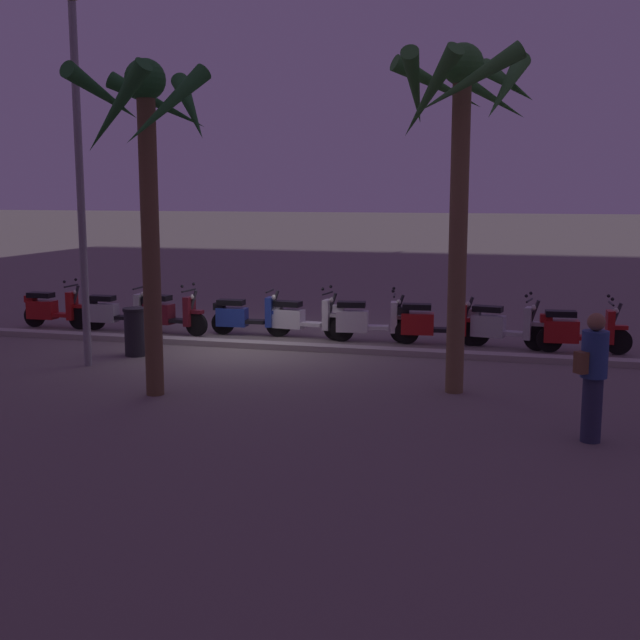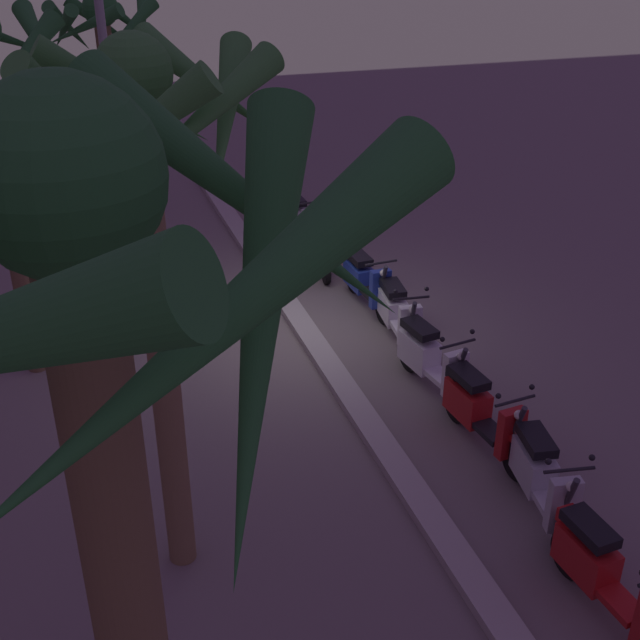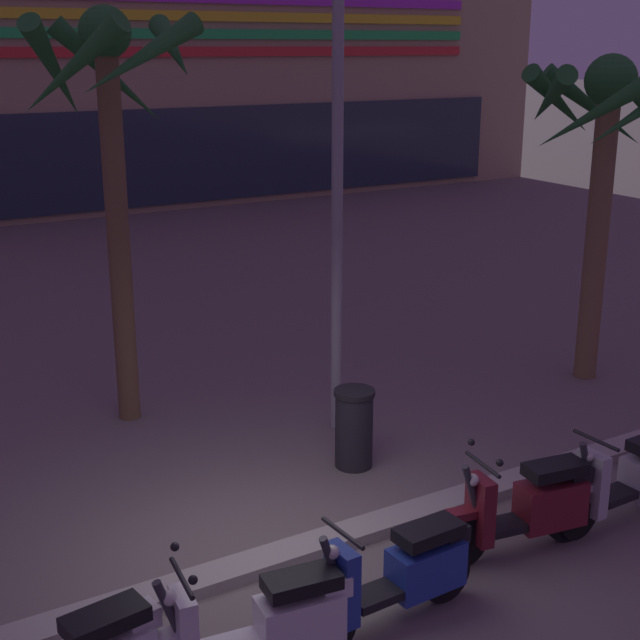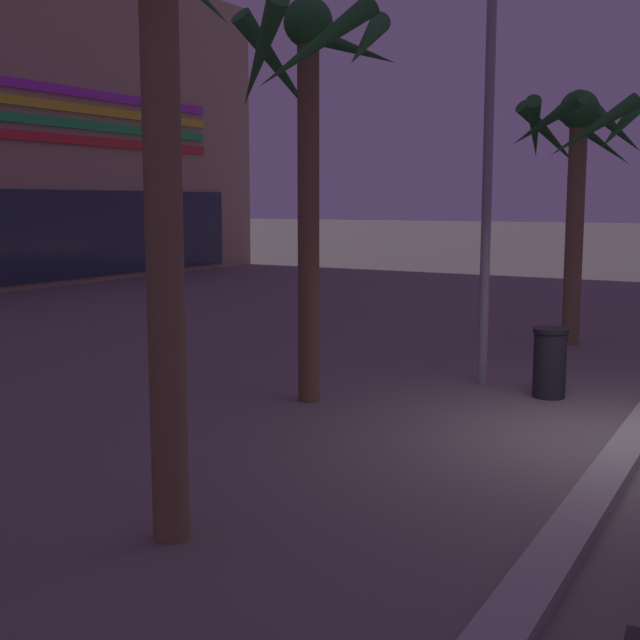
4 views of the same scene
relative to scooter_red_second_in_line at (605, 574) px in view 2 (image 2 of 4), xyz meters
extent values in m
plane|color=slate|center=(6.64, 1.18, -0.46)|extent=(200.00, 200.00, 0.00)
cube|color=#ADA89E|center=(6.64, 1.06, -0.40)|extent=(60.00, 0.36, 0.12)
cylinder|color=black|center=(0.51, 0.03, -0.20)|extent=(0.53, 0.13, 0.52)
cube|color=red|center=(-0.20, -0.01, -0.14)|extent=(0.62, 0.32, 0.08)
cube|color=red|center=(0.29, 0.02, -0.02)|extent=(0.70, 0.37, 0.44)
cube|color=black|center=(0.31, 0.02, 0.33)|extent=(0.62, 0.34, 0.12)
cube|color=red|center=(0.59, 0.04, 0.23)|extent=(0.25, 0.22, 0.16)
cylinder|color=black|center=(0.75, -0.08, -0.20)|extent=(0.53, 0.19, 0.52)
cylinder|color=black|center=(1.96, -0.30, -0.20)|extent=(0.53, 0.19, 0.52)
cube|color=silver|center=(1.31, -0.18, -0.14)|extent=(0.64, 0.38, 0.08)
cube|color=silver|center=(1.74, -0.26, -0.02)|extent=(0.73, 0.44, 0.45)
cube|color=black|center=(1.76, -0.26, 0.34)|extent=(0.64, 0.40, 0.12)
cube|color=silver|center=(0.93, -0.11, 0.09)|extent=(0.20, 0.36, 0.66)
cube|color=silver|center=(0.75, -0.08, 0.09)|extent=(0.34, 0.21, 0.08)
cylinder|color=#333338|center=(0.85, -0.10, 0.24)|extent=(0.29, 0.12, 0.69)
cylinder|color=black|center=(0.93, -0.11, 0.56)|extent=(0.14, 0.56, 0.04)
sphere|color=white|center=(0.83, -0.10, 0.42)|extent=(0.12, 0.12, 0.12)
cube|color=silver|center=(2.04, -0.31, 0.24)|extent=(0.27, 0.24, 0.16)
sphere|color=black|center=(0.91, -0.35, 0.68)|extent=(0.07, 0.07, 0.07)
sphere|color=black|center=(0.99, 0.12, 0.68)|extent=(0.07, 0.07, 0.07)
cylinder|color=black|center=(2.09, -0.27, -0.20)|extent=(0.53, 0.15, 0.52)
cylinder|color=black|center=(3.42, -0.14, -0.20)|extent=(0.53, 0.15, 0.52)
cube|color=black|center=(2.71, -0.21, -0.14)|extent=(0.62, 0.34, 0.08)
cube|color=red|center=(3.21, -0.16, -0.02)|extent=(0.71, 0.38, 0.45)
cube|color=black|center=(3.23, -0.16, 0.35)|extent=(0.63, 0.36, 0.12)
cube|color=red|center=(2.27, -0.25, 0.09)|extent=(0.17, 0.35, 0.66)
cube|color=red|center=(2.09, -0.27, 0.09)|extent=(0.33, 0.19, 0.08)
cylinder|color=#333338|center=(2.19, -0.26, 0.24)|extent=(0.29, 0.10, 0.69)
cylinder|color=black|center=(2.27, -0.25, 0.56)|extent=(0.09, 0.56, 0.04)
sphere|color=white|center=(2.17, -0.26, 0.42)|extent=(0.12, 0.12, 0.12)
cube|color=black|center=(3.50, -0.13, 0.25)|extent=(0.26, 0.22, 0.16)
sphere|color=black|center=(2.31, -0.49, 0.68)|extent=(0.07, 0.07, 0.07)
sphere|color=black|center=(2.26, -0.01, 0.68)|extent=(0.07, 0.07, 0.07)
cylinder|color=black|center=(3.54, -0.25, -0.20)|extent=(0.53, 0.17, 0.52)
cylinder|color=black|center=(4.83, -0.08, -0.20)|extent=(0.53, 0.17, 0.52)
cube|color=white|center=(4.14, -0.17, -0.14)|extent=(0.63, 0.36, 0.08)
cube|color=white|center=(4.61, -0.11, -0.01)|extent=(0.72, 0.41, 0.45)
cube|color=black|center=(4.63, -0.10, 0.35)|extent=(0.64, 0.38, 0.12)
cube|color=white|center=(3.72, -0.23, 0.09)|extent=(0.19, 0.36, 0.66)
cube|color=white|center=(3.54, -0.25, 0.09)|extent=(0.34, 0.20, 0.08)
cylinder|color=#333338|center=(3.64, -0.24, 0.24)|extent=(0.29, 0.11, 0.69)
cylinder|color=black|center=(3.72, -0.23, 0.56)|extent=(0.12, 0.56, 0.04)
sphere|color=white|center=(3.62, -0.24, 0.42)|extent=(0.12, 0.12, 0.12)
cube|color=white|center=(4.91, -0.07, 0.25)|extent=(0.27, 0.23, 0.16)
sphere|color=black|center=(3.77, -0.46, 0.68)|extent=(0.07, 0.07, 0.07)
sphere|color=black|center=(3.71, 0.01, 0.68)|extent=(0.07, 0.07, 0.07)
cylinder|color=black|center=(5.00, -0.18, -0.20)|extent=(0.53, 0.16, 0.52)
cylinder|color=black|center=(6.32, -0.35, -0.20)|extent=(0.53, 0.16, 0.52)
cube|color=white|center=(5.61, -0.26, -0.14)|extent=(0.63, 0.35, 0.08)
cube|color=white|center=(6.10, -0.32, -0.05)|extent=(0.71, 0.40, 0.41)
cube|color=black|center=(6.12, -0.32, 0.28)|extent=(0.63, 0.37, 0.12)
cube|color=white|center=(5.18, -0.21, 0.09)|extent=(0.18, 0.35, 0.66)
cube|color=white|center=(5.00, -0.18, 0.09)|extent=(0.34, 0.20, 0.08)
cylinder|color=#333338|center=(5.10, -0.20, 0.24)|extent=(0.29, 0.10, 0.69)
cylinder|color=black|center=(5.18, -0.21, 0.56)|extent=(0.11, 0.56, 0.04)
sphere|color=white|center=(5.08, -0.19, 0.42)|extent=(0.12, 0.12, 0.12)
cube|color=white|center=(6.40, -0.36, 0.18)|extent=(0.26, 0.23, 0.16)
sphere|color=black|center=(5.17, -0.45, 0.68)|extent=(0.07, 0.07, 0.07)
sphere|color=black|center=(5.23, 0.03, 0.68)|extent=(0.07, 0.07, 0.07)
cylinder|color=black|center=(6.35, -0.28, -0.20)|extent=(0.52, 0.12, 0.52)
cylinder|color=black|center=(7.63, -0.23, -0.20)|extent=(0.52, 0.12, 0.52)
cube|color=black|center=(6.94, -0.26, -0.14)|extent=(0.61, 0.30, 0.08)
cube|color=#233D9E|center=(7.41, -0.24, -0.05)|extent=(0.69, 0.35, 0.41)
cube|color=black|center=(7.43, -0.24, 0.28)|extent=(0.61, 0.32, 0.12)
cube|color=#233D9E|center=(6.53, -0.28, 0.09)|extent=(0.15, 0.35, 0.66)
cube|color=#233D9E|center=(6.35, -0.28, 0.09)|extent=(0.33, 0.17, 0.08)
cylinder|color=#333338|center=(6.45, -0.28, 0.24)|extent=(0.29, 0.08, 0.69)
cylinder|color=black|center=(6.53, -0.28, 0.56)|extent=(0.06, 0.56, 0.04)
sphere|color=white|center=(6.43, -0.28, 0.42)|extent=(0.12, 0.12, 0.12)
cube|color=black|center=(7.71, -0.23, 0.18)|extent=(0.25, 0.21, 0.16)
cylinder|color=black|center=(8.13, 0.12, -0.20)|extent=(0.53, 0.18, 0.52)
cylinder|color=black|center=(9.32, -0.06, -0.20)|extent=(0.53, 0.18, 0.52)
cube|color=black|center=(8.67, 0.04, -0.14)|extent=(0.63, 0.37, 0.08)
cube|color=maroon|center=(9.10, -0.02, -0.01)|extent=(0.72, 0.42, 0.46)
cube|color=black|center=(9.12, -0.03, 0.36)|extent=(0.64, 0.38, 0.12)
cube|color=maroon|center=(8.30, 0.09, 0.09)|extent=(0.19, 0.36, 0.66)
cube|color=maroon|center=(8.13, 0.12, 0.09)|extent=(0.34, 0.21, 0.08)
cylinder|color=#333338|center=(8.22, 0.11, 0.24)|extent=(0.29, 0.11, 0.69)
cylinder|color=black|center=(8.30, 0.09, 0.56)|extent=(0.12, 0.56, 0.04)
sphere|color=white|center=(8.21, 0.11, 0.42)|extent=(0.12, 0.12, 0.12)
cube|color=black|center=(9.40, -0.07, 0.26)|extent=(0.27, 0.23, 0.16)
sphere|color=black|center=(8.29, -0.15, 0.68)|extent=(0.07, 0.07, 0.07)
sphere|color=black|center=(8.36, 0.33, 0.68)|extent=(0.07, 0.07, 0.07)
cylinder|color=black|center=(9.43, -0.07, -0.20)|extent=(0.52, 0.11, 0.52)
cylinder|color=black|center=(10.76, -0.04, -0.20)|extent=(0.52, 0.11, 0.52)
cube|color=black|center=(10.05, -0.06, -0.14)|extent=(0.61, 0.29, 0.08)
cube|color=silver|center=(10.54, -0.05, -0.04)|extent=(0.69, 0.34, 0.42)
cube|color=black|center=(10.56, -0.05, 0.30)|extent=(0.61, 0.31, 0.12)
cube|color=silver|center=(9.61, -0.07, 0.09)|extent=(0.15, 0.34, 0.66)
cube|color=silver|center=(9.43, -0.07, 0.09)|extent=(0.32, 0.17, 0.08)
cylinder|color=#333338|center=(9.53, -0.07, 0.24)|extent=(0.28, 0.08, 0.69)
cylinder|color=black|center=(9.61, -0.07, 0.56)|extent=(0.05, 0.56, 0.04)
sphere|color=white|center=(9.51, -0.07, 0.42)|extent=(0.12, 0.12, 0.12)
cube|color=black|center=(10.84, -0.04, 0.20)|extent=(0.24, 0.21, 0.16)
cylinder|color=black|center=(11.16, -0.05, -0.20)|extent=(0.52, 0.11, 0.52)
cylinder|color=black|center=(12.37, -0.06, -0.20)|extent=(0.52, 0.11, 0.52)
cube|color=red|center=(11.71, -0.05, -0.14)|extent=(0.60, 0.29, 0.08)
cube|color=red|center=(12.15, -0.06, -0.03)|extent=(0.68, 0.33, 0.43)
cube|color=black|center=(12.17, -0.06, 0.32)|extent=(0.60, 0.31, 0.12)
cube|color=red|center=(11.34, -0.05, 0.09)|extent=(0.14, 0.34, 0.66)
cube|color=red|center=(11.16, -0.05, 0.09)|extent=(0.32, 0.16, 0.08)
cylinder|color=#333338|center=(11.26, -0.05, 0.24)|extent=(0.28, 0.07, 0.69)
cylinder|color=black|center=(11.34, -0.05, 0.56)|extent=(0.05, 0.56, 0.04)
sphere|color=white|center=(11.24, -0.05, 0.42)|extent=(0.12, 0.12, 0.12)
cube|color=red|center=(12.45, -0.07, 0.22)|extent=(0.24, 0.20, 0.16)
sphere|color=black|center=(11.36, -0.29, 0.68)|extent=(0.07, 0.07, 0.07)
sphere|color=black|center=(11.36, 0.19, 0.68)|extent=(0.07, 0.07, 0.07)
cylinder|color=olive|center=(2.05, 3.84, 2.11)|extent=(0.29, 0.29, 5.13)
sphere|color=#3D8438|center=(2.05, 3.84, 4.68)|extent=(0.64, 0.64, 0.64)
cone|color=#3D8438|center=(2.77, 3.85, 4.32)|extent=(0.30, 1.59, 1.14)
cone|color=#3D8438|center=(2.50, 4.27, 4.19)|extent=(1.19, 1.23, 1.37)
cone|color=#3D8438|center=(1.88, 4.55, 4.34)|extent=(1.62, 0.64, 1.11)
cone|color=#3D8438|center=(1.39, 4.05, 4.29)|extent=(0.73, 1.56, 1.20)
cone|color=#3D8438|center=(1.39, 3.44, 4.43)|extent=(1.10, 1.57, 0.95)
cone|color=#3D8438|center=(1.79, 3.16, 4.33)|extent=(1.59, 0.84, 1.12)
cone|color=#3D8438|center=(2.48, 3.18, 4.45)|extent=(1.55, 1.16, 0.90)
cylinder|color=brown|center=(6.67, 5.21, 1.99)|extent=(0.28, 0.28, 4.89)
cone|color=#286B2D|center=(6.13, 4.79, 4.03)|extent=(1.16, 1.39, 1.22)
cone|color=#286B2D|center=(6.83, 4.47, 4.15)|extent=(1.67, 0.62, 1.00)
cylinder|color=olive|center=(13.04, 3.19, 1.68)|extent=(0.33, 0.33, 4.28)
sphere|color=#286B2D|center=(13.04, 3.19, 3.83)|extent=(0.72, 0.72, 0.72)
cone|color=#286B2D|center=(13.74, 3.08, 3.39)|extent=(0.53, 1.61, 1.29)
cone|color=#286B2D|center=(13.41, 3.81, 3.41)|extent=(1.52, 1.08, 1.26)
cone|color=#286B2D|center=(12.87, 3.95, 3.49)|extent=(1.71, 0.63, 1.12)
cone|color=#286B2D|center=(12.34, 3.61, 3.58)|extent=(1.14, 1.64, 0.95)
cone|color=#286B2D|center=(12.40, 2.81, 3.45)|extent=(1.09, 1.56, 1.20)
cone|color=#286B2D|center=(12.86, 2.44, 3.49)|extent=(1.71, 0.67, 1.11)
cone|color=#286B2D|center=(13.56, 2.62, 3.49)|extent=(1.43, 1.35, 1.12)
sphere|color=#286B2D|center=(-1.87, 4.53, 5.09)|extent=(0.74, 0.74, 0.74)
cone|color=#286B2D|center=(-1.18, 4.64, 4.55)|extent=(0.53, 1.61, 1.48)
cone|color=#286B2D|center=(-2.67, 4.16, 4.85)|extent=(1.03, 1.81, 0.94)
cone|color=#286B2D|center=(-2.14, 3.92, 4.53)|extent=(1.53, 0.89, 1.52)
cone|color=#286B2D|center=(-1.35, 3.83, 4.82)|extent=(1.66, 1.32, 1.00)
cylinder|color=#232328|center=(8.42, 2.44, -0.01)|extent=(0.44, 0.44, 0.90)
cylinder|color=black|center=(8.42, 2.44, 0.46)|extent=(0.48, 0.48, 0.06)
cylinder|color=#939399|center=(8.85, 3.53, 2.78)|extent=(0.14, 0.14, 6.48)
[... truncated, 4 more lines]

